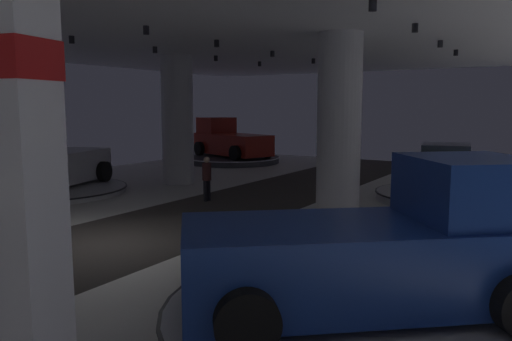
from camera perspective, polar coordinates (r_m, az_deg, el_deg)
name	(u,v)px	position (r m, az deg, el deg)	size (l,w,h in m)	color
ground	(103,245)	(12.84, -17.17, -8.18)	(24.00, 44.00, 0.06)	silver
ceiling_with_spotlights	(94,10)	(12.58, -18.18, 17.11)	(24.00, 44.00, 0.39)	silver
column_right	(339,126)	(15.15, 9.53, 5.03)	(1.31, 1.31, 5.50)	silver
column_left	(177,120)	(21.67, -9.03, 5.73)	(1.35, 1.35, 5.50)	silver
brand_sign_pylon	(2,217)	(5.24, -27.21, -4.77)	(1.38, 0.92, 4.51)	slate
display_platform_mid_left	(52,190)	(20.83, -22.43, -2.06)	(5.68, 5.68, 0.22)	#B7B7BC
pickup_truck_mid_left	(45,164)	(20.44, -23.10, 0.66)	(3.91, 5.69, 2.30)	silver
display_platform_far_right	(444,196)	(18.76, 20.79, -2.80)	(4.75, 4.75, 0.33)	#B7B7BC
display_car_far_right	(445,171)	(18.66, 20.92, -0.03)	(2.79, 4.44, 1.71)	black
display_platform_deep_left	(233,159)	(29.72, -2.71, 1.31)	(5.68, 5.68, 0.36)	#333338
pickup_truck_deep_left	(229,141)	(29.88, -3.09, 3.45)	(5.70, 3.99, 2.30)	maroon
display_platform_near_right	(359,317)	(8.03, 11.73, -16.17)	(6.07, 6.07, 0.29)	#B7B7BC
pickup_truck_near_right	(381,248)	(7.78, 14.20, -8.69)	(5.41, 5.01, 2.30)	navy
visitor_walking_near	(207,176)	(17.60, -5.69, -0.62)	(0.32, 0.32, 1.59)	black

